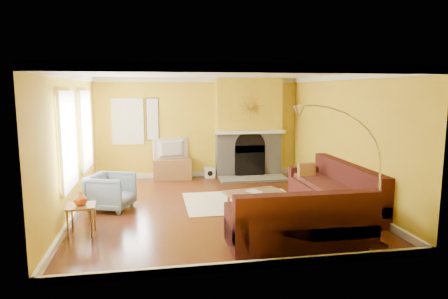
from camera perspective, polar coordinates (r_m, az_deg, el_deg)
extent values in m
cube|color=#602B14|center=(8.30, -1.15, -8.17)|extent=(5.50, 6.00, 0.02)
cube|color=white|center=(7.96, -1.21, 10.94)|extent=(5.50, 6.00, 0.02)
cube|color=gold|center=(10.99, -3.60, 3.14)|extent=(5.50, 0.02, 2.70)
cube|color=gold|center=(5.10, 4.04, -3.05)|extent=(5.50, 0.02, 2.70)
cube|color=gold|center=(8.07, -20.92, 0.67)|extent=(0.02, 6.00, 2.70)
cube|color=gold|center=(8.87, 16.73, 1.53)|extent=(0.02, 6.00, 2.70)
cube|color=white|center=(9.32, -19.25, 2.66)|extent=(0.06, 1.22, 1.72)
cube|color=white|center=(7.46, -21.53, 1.20)|extent=(0.06, 1.22, 1.72)
cube|color=white|center=(10.87, -13.60, 3.92)|extent=(0.82, 0.06, 1.22)
cube|color=white|center=(10.86, -10.18, 4.29)|extent=(0.34, 0.04, 1.14)
cube|color=white|center=(10.79, 3.82, 2.51)|extent=(1.92, 0.22, 0.08)
cube|color=gray|center=(10.69, 4.15, -4.18)|extent=(1.80, 0.70, 0.06)
cube|color=beige|center=(8.61, 2.53, -7.44)|extent=(2.40, 1.80, 0.02)
cube|color=olive|center=(10.77, -7.39, -2.79)|extent=(1.01, 0.45, 0.55)
imported|color=black|center=(10.68, -7.45, 0.11)|extent=(0.95, 0.41, 0.55)
cube|color=white|center=(10.95, -2.09, -3.30)|extent=(0.27, 0.27, 0.27)
imported|color=slate|center=(8.30, -15.81, -5.83)|extent=(1.02, 1.00, 0.73)
imported|color=#D8591E|center=(6.97, -19.83, -6.57)|extent=(0.26, 0.26, 0.23)
imported|color=white|center=(7.60, 3.68, -6.16)|extent=(0.31, 0.35, 0.03)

